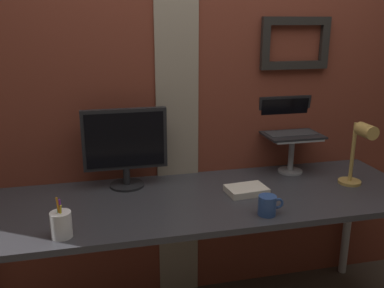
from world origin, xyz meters
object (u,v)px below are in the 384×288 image
at_px(desk_lamp, 360,148).
at_px(pen_cup, 61,224).
at_px(laptop, 288,124).
at_px(coffee_mug, 268,205).
at_px(monitor, 125,143).

bearing_deg(desk_lamp, pen_cup, -172.22).
relative_size(laptop, pen_cup, 1.80).
xyz_separation_m(laptop, coffee_mug, (-0.35, -0.55, -0.23)).
bearing_deg(coffee_mug, laptop, 57.59).
height_order(desk_lamp, coffee_mug, desk_lamp).
distance_m(monitor, desk_lamp, 1.21).
bearing_deg(desk_lamp, monitor, 166.22).
bearing_deg(laptop, desk_lamp, -56.17).
distance_m(desk_lamp, pen_cup, 1.50).
relative_size(monitor, coffee_mug, 3.62).
height_order(monitor, desk_lamp, monitor).
height_order(desk_lamp, pen_cup, desk_lamp).
height_order(laptop, pen_cup, laptop).
xyz_separation_m(laptop, pen_cup, (-1.24, -0.55, -0.22)).
height_order(monitor, coffee_mug, monitor).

